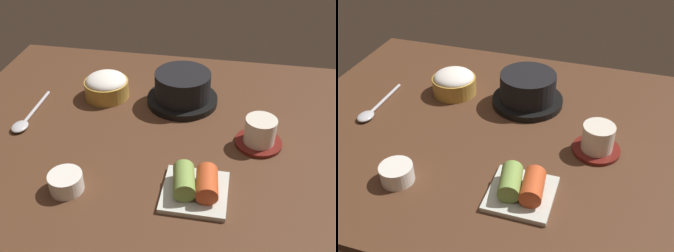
{
  "view_description": "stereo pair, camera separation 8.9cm",
  "coord_description": "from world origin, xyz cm",
  "views": [
    {
      "loc": [
        14.98,
        -73.08,
        57.03
      ],
      "look_at": [
        2.0,
        -2.0,
        5.0
      ],
      "focal_mm": 43.75,
      "sensor_mm": 36.0,
      "label": 1
    },
    {
      "loc": [
        23.61,
        -70.95,
        57.03
      ],
      "look_at": [
        2.0,
        -2.0,
        5.0
      ],
      "focal_mm": 43.75,
      "sensor_mm": 36.0,
      "label": 2
    }
  ],
  "objects": [
    {
      "name": "spoon",
      "position": [
        -31.67,
        -2.58,
        2.62
      ],
      "size": [
        3.6,
        18.15,
        1.35
      ],
      "color": "#B7B7BC",
      "rests_on": "dining_table"
    },
    {
      "name": "dining_table",
      "position": [
        0.0,
        0.0,
        1.0
      ],
      "size": [
        100.0,
        76.0,
        2.0
      ],
      "primitive_type": "cube",
      "color": "#4C2D1C",
      "rests_on": "ground"
    },
    {
      "name": "stone_pot",
      "position": [
        2.92,
        12.86,
        5.89
      ],
      "size": [
        17.47,
        17.47,
        8.11
      ],
      "color": "black",
      "rests_on": "dining_table"
    },
    {
      "name": "side_bowl_near",
      "position": [
        -13.87,
        -21.49,
        3.92
      ],
      "size": [
        6.49,
        6.49,
        3.59
      ],
      "color": "white",
      "rests_on": "dining_table"
    },
    {
      "name": "tea_cup_with_saucer",
      "position": [
        21.67,
        -0.97,
        4.96
      ],
      "size": [
        10.1,
        10.1,
        6.44
      ],
      "color": "maroon",
      "rests_on": "dining_table"
    },
    {
      "name": "rice_bowl",
      "position": [
        -16.36,
        12.23,
        5.14
      ],
      "size": [
        11.12,
        11.12,
        6.34
      ],
      "color": "#B78C38",
      "rests_on": "dining_table"
    },
    {
      "name": "kimchi_plate",
      "position": [
        10.1,
        -18.36,
        4.07
      ],
      "size": [
        12.11,
        12.11,
        5.05
      ],
      "color": "silver",
      "rests_on": "dining_table"
    }
  ]
}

